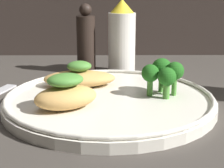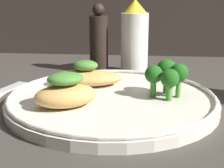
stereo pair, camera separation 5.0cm
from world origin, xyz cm
name	(u,v)px [view 2 (the right image)]	position (x,y,z in cm)	size (l,w,h in cm)	color
ground_plane	(112,109)	(0.00, 0.00, -0.50)	(180.00, 180.00, 1.00)	#3D3833
plate	(112,100)	(0.00, 0.00, 0.99)	(30.74, 30.74, 2.00)	silver
grilled_meat_front	(66,93)	(-5.73, -4.76, 3.40)	(9.86, 8.31, 4.77)	tan
grilled_meat_middle	(86,76)	(-4.85, 5.99, 2.85)	(11.97, 6.74, 4.13)	tan
broccoli_bunch	(167,74)	(7.94, 1.02, 4.79)	(6.26, 6.09, 5.27)	#4C8E38
sauce_bottle	(135,38)	(2.52, 20.72, 7.02)	(5.43, 5.43, 14.68)	white
pepper_grinder	(99,42)	(-4.67, 20.72, 6.26)	(3.73, 3.73, 13.81)	black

